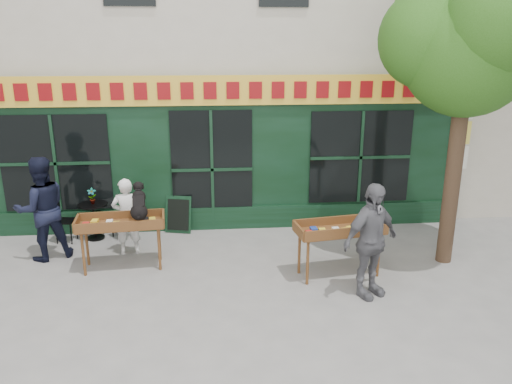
# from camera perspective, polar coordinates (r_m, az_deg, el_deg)

# --- Properties ---
(ground) EXTENTS (80.00, 80.00, 0.00)m
(ground) POSITION_cam_1_polar(r_m,az_deg,el_deg) (8.91, -4.77, -9.60)
(ground) COLOR slate
(ground) RESTS_ON ground
(building) EXTENTS (14.00, 7.26, 10.00)m
(building) POSITION_cam_1_polar(r_m,az_deg,el_deg) (13.98, -5.49, 21.01)
(building) COLOR beige
(building) RESTS_ON ground
(street_tree) EXTENTS (3.05, 2.90, 5.60)m
(street_tree) POSITION_cam_1_polar(r_m,az_deg,el_deg) (9.37, 23.35, 16.47)
(street_tree) COLOR #382619
(street_tree) RESTS_ON ground
(book_cart_center) EXTENTS (1.55, 0.75, 0.99)m
(book_cart_center) POSITION_cam_1_polar(r_m,az_deg,el_deg) (9.21, -15.19, -3.66)
(book_cart_center) COLOR brown
(book_cart_center) RESTS_ON ground
(dog) EXTENTS (0.39, 0.63, 0.60)m
(dog) POSITION_cam_1_polar(r_m,az_deg,el_deg) (8.95, -13.27, -0.94)
(dog) COLOR black
(dog) RESTS_ON book_cart_center
(woman) EXTENTS (0.58, 0.41, 1.50)m
(woman) POSITION_cam_1_polar(r_m,az_deg,el_deg) (9.83, -14.53, -2.72)
(woman) COLOR white
(woman) RESTS_ON ground
(book_cart_right) EXTENTS (1.58, 0.84, 0.99)m
(book_cart_right) POSITION_cam_1_polar(r_m,az_deg,el_deg) (8.73, 9.56, -4.44)
(book_cart_right) COLOR brown
(book_cart_right) RESTS_ON ground
(man_right) EXTENTS (1.19, 0.93, 1.88)m
(man_right) POSITION_cam_1_polar(r_m,az_deg,el_deg) (8.10, 12.96, -5.46)
(man_right) COLOR #5A595E
(man_right) RESTS_ON ground
(bistro_table) EXTENTS (0.60, 0.60, 0.76)m
(bistro_table) POSITION_cam_1_polar(r_m,az_deg,el_deg) (10.80, -18.06, -2.41)
(bistro_table) COLOR black
(bistro_table) RESTS_ON ground
(bistro_chair_left) EXTENTS (0.41, 0.40, 0.95)m
(bistro_chair_left) POSITION_cam_1_polar(r_m,az_deg,el_deg) (10.88, -21.44, -2.54)
(bistro_chair_left) COLOR black
(bistro_chair_left) RESTS_ON ground
(bistro_chair_right) EXTENTS (0.51, 0.51, 0.95)m
(bistro_chair_right) POSITION_cam_1_polar(r_m,az_deg,el_deg) (10.77, -14.74, -2.10)
(bistro_chair_right) COLOR black
(bistro_chair_right) RESTS_ON ground
(potted_plant) EXTENTS (0.19, 0.14, 0.33)m
(potted_plant) POSITION_cam_1_polar(r_m,az_deg,el_deg) (10.69, -18.25, -0.44)
(potted_plant) COLOR gray
(potted_plant) RESTS_ON bistro_table
(man_left) EXTENTS (1.20, 1.11, 1.97)m
(man_left) POSITION_cam_1_polar(r_m,az_deg,el_deg) (10.04, -23.28, -1.78)
(man_left) COLOR black
(man_left) RESTS_ON ground
(chalkboard) EXTENTS (0.59, 0.31, 0.79)m
(chalkboard) POSITION_cam_1_polar(r_m,az_deg,el_deg) (10.80, -8.87, -2.57)
(chalkboard) COLOR black
(chalkboard) RESTS_ON ground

